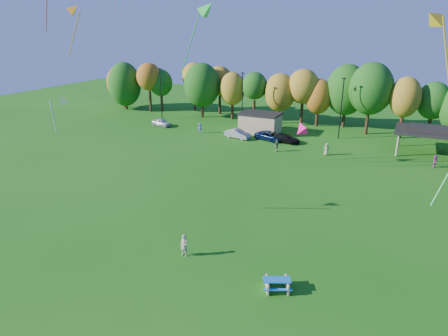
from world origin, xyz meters
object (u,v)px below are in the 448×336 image
at_px(car_d, 285,138).
at_px(picnic_table, 277,284).
at_px(kite_flyer, 184,245).
at_px(car_c, 270,136).
at_px(car_a, 162,122).
at_px(car_b, 238,134).

bearing_deg(car_d, picnic_table, -159.17).
xyz_separation_m(kite_flyer, car_c, (-4.66, 33.01, -0.22)).
bearing_deg(car_a, picnic_table, -126.23).
bearing_deg(kite_flyer, car_a, 130.27).
distance_m(picnic_table, car_a, 46.84).
bearing_deg(car_b, car_d, -72.90).
xyz_separation_m(car_a, car_c, (19.64, -0.41, 0.02)).
height_order(kite_flyer, car_a, kite_flyer).
xyz_separation_m(car_b, car_d, (7.28, 0.78, -0.05)).
height_order(picnic_table, car_b, car_b).
distance_m(kite_flyer, car_d, 32.80).
distance_m(picnic_table, car_b, 37.02).
height_order(kite_flyer, car_b, kite_flyer).
relative_size(picnic_table, car_b, 0.55).
distance_m(car_b, car_c, 4.93).
xyz_separation_m(car_a, car_b, (14.83, -1.47, 0.04)).
bearing_deg(car_d, car_b, 100.76).
relative_size(car_a, car_d, 0.86).
bearing_deg(picnic_table, kite_flyer, 148.42).
distance_m(picnic_table, kite_flyer, 7.65).
height_order(picnic_table, car_d, car_d).
relative_size(car_a, car_b, 0.91).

